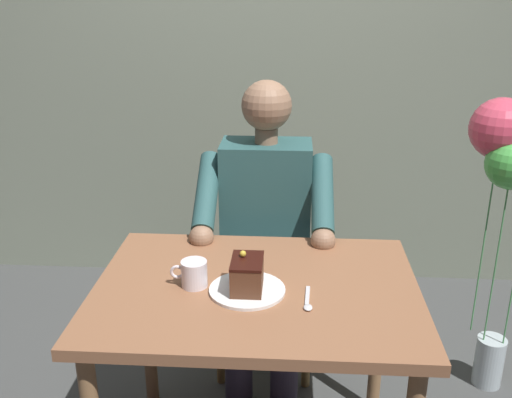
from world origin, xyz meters
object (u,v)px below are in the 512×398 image
(cake_slice, at_px, (247,274))
(coffee_cup, at_px, (194,273))
(seated_person, at_px, (265,235))
(dessert_spoon, at_px, (308,302))
(balloon_display, at_px, (510,167))
(dining_table, at_px, (256,311))
(chair, at_px, (267,254))

(cake_slice, height_order, coffee_cup, cake_slice)
(seated_person, relative_size, dessert_spoon, 8.82)
(seated_person, xyz_separation_m, balloon_display, (-0.92, 0.00, 0.31))
(coffee_cup, bearing_deg, cake_slice, 171.60)
(dining_table, xyz_separation_m, coffee_cup, (0.19, 0.01, 0.13))
(coffee_cup, bearing_deg, dessert_spoon, 166.71)
(chair, xyz_separation_m, coffee_cup, (0.19, 0.72, 0.28))
(seated_person, bearing_deg, chair, -90.00)
(seated_person, distance_m, coffee_cup, 0.60)
(dining_table, distance_m, chair, 0.72)
(seated_person, xyz_separation_m, cake_slice, (0.03, 0.58, 0.13))
(cake_slice, relative_size, dessert_spoon, 0.95)
(chair, bearing_deg, cake_slice, 88.03)
(coffee_cup, bearing_deg, seated_person, -109.30)
(dining_table, xyz_separation_m, chair, (0.00, -0.71, -0.14))
(seated_person, relative_size, coffee_cup, 10.88)
(dining_table, relative_size, balloon_display, 0.83)
(cake_slice, bearing_deg, chair, -91.97)
(chair, relative_size, balloon_display, 0.73)
(dining_table, bearing_deg, balloon_display, -149.72)
(chair, relative_size, dessert_spoon, 6.21)
(dining_table, bearing_deg, coffee_cup, 4.27)
(chair, relative_size, seated_person, 0.70)
(chair, height_order, coffee_cup, chair)
(seated_person, bearing_deg, dining_table, 90.00)
(chair, bearing_deg, balloon_display, 169.37)
(balloon_display, bearing_deg, dining_table, 30.28)
(seated_person, bearing_deg, dessert_spoon, 103.93)
(seated_person, height_order, balloon_display, seated_person)
(seated_person, relative_size, cake_slice, 9.26)
(chair, relative_size, cake_slice, 6.52)
(dessert_spoon, bearing_deg, chair, -78.93)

